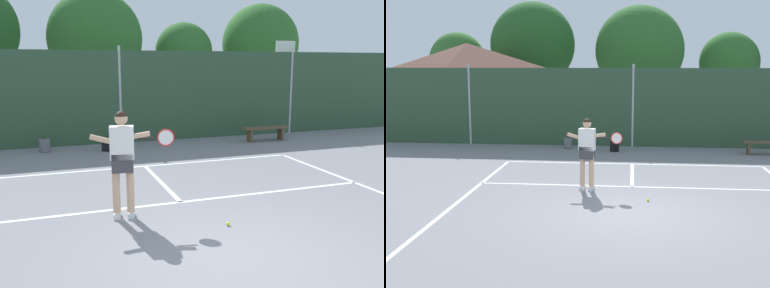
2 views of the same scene
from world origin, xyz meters
TOP-DOWN VIEW (x-y plane):
  - ground_plane at (0.00, 0.00)m, footprint 120.00×120.00m
  - court_markings at (0.00, 0.65)m, footprint 8.30×11.10m
  - chainlink_fence at (0.00, 9.00)m, footprint 26.09×0.09m
  - basketball_hoop at (7.26, 10.78)m, footprint 0.90×0.67m
  - treeline_backdrop at (0.70, 18.27)m, footprint 24.28×4.46m
  - tennis_player at (-1.16, 2.04)m, footprint 1.44×0.32m
  - tennis_ball at (0.37, 1.09)m, footprint 0.07×0.07m
  - backpack_grey at (-2.45, 8.25)m, footprint 0.32×0.30m
  - backpack_black at (-0.66, 7.79)m, footprint 0.33×0.33m
  - courtside_bench at (4.74, 7.70)m, footprint 1.60×0.36m

SIDE VIEW (x-z plane):
  - ground_plane at x=0.00m, z-range 0.00..0.00m
  - court_markings at x=0.00m, z-range 0.00..0.01m
  - tennis_ball at x=0.37m, z-range 0.00..0.07m
  - backpack_grey at x=-2.45m, z-range -0.04..0.42m
  - backpack_black at x=-0.66m, z-range -0.04..0.42m
  - courtside_bench at x=4.74m, z-range 0.12..0.60m
  - tennis_player at x=-1.16m, z-range 0.18..2.04m
  - chainlink_fence at x=0.00m, z-range -0.07..3.12m
  - basketball_hoop at x=7.26m, z-range 0.54..4.09m
  - treeline_backdrop at x=0.70m, z-range 0.53..7.18m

